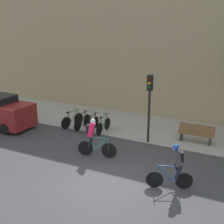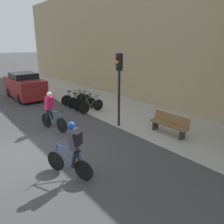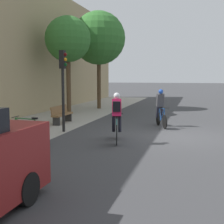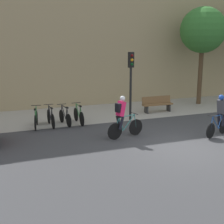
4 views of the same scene
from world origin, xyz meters
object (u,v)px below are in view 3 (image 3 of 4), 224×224
object	(u,v)px
cyclist_pink	(117,117)
parked_bike_2	(16,137)
bench	(61,114)
cyclist_grey	(160,107)
parked_bike_1	(3,141)
parked_bike_3	(27,133)
traffic_light_pole	(63,76)

from	to	relation	value
cyclist_pink	parked_bike_2	bearing A→B (deg)	120.91
parked_bike_2	bench	bearing A→B (deg)	9.25
cyclist_grey	bench	bearing A→B (deg)	93.52
cyclist_pink	parked_bike_1	world-z (taller)	cyclist_pink
cyclist_pink	bench	xyz separation A→B (m)	(3.77, 3.83, -0.47)
bench	parked_bike_1	bearing A→B (deg)	-171.76
cyclist_grey	cyclist_pink	bearing A→B (deg)	165.21
parked_bike_3	traffic_light_pole	world-z (taller)	traffic_light_pole
parked_bike_1	cyclist_grey	bearing A→B (deg)	-31.62
cyclist_grey	parked_bike_3	xyz separation A→B (m)	(-5.15, 4.01, -0.54)
parked_bike_1	bench	xyz separation A→B (m)	(6.21, 0.90, 0.06)
parked_bike_3	bench	world-z (taller)	parked_bike_3
traffic_light_pole	parked_bike_1	bearing A→B (deg)	177.28
parked_bike_3	cyclist_pink	bearing A→B (deg)	-69.88
cyclist_pink	parked_bike_2	distance (m)	3.47
parked_bike_2	parked_bike_3	world-z (taller)	parked_bike_3
cyclist_grey	traffic_light_pole	world-z (taller)	traffic_light_pole
traffic_light_pole	cyclist_pink	bearing A→B (deg)	-120.33
cyclist_pink	bench	world-z (taller)	cyclist_pink
cyclist_pink	bench	size ratio (longest dim) A/B	0.99
parked_bike_2	bench	size ratio (longest dim) A/B	0.92
cyclist_pink	parked_bike_1	distance (m)	3.86
parked_bike_3	bench	bearing A→B (deg)	10.51
parked_bike_1	bench	world-z (taller)	parked_bike_1
parked_bike_2	traffic_light_pole	distance (m)	3.91
cyclist_pink	parked_bike_2	xyz separation A→B (m)	(-1.76, 2.94, -0.55)
parked_bike_1	parked_bike_2	bearing A→B (deg)	-0.07
parked_bike_2	bench	distance (m)	5.60
cyclist_grey	parked_bike_2	xyz separation A→B (m)	(-5.83, 4.01, -0.55)
parked_bike_1	parked_bike_3	xyz separation A→B (m)	(1.37, 0.00, -0.01)
parked_bike_2	bench	xyz separation A→B (m)	(5.53, 0.90, 0.08)
cyclist_pink	bench	distance (m)	5.40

